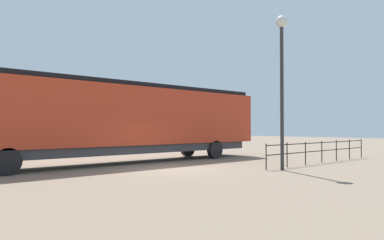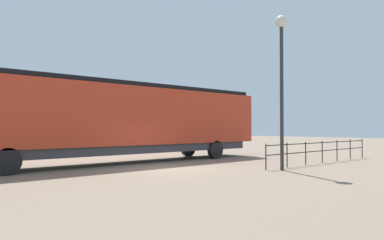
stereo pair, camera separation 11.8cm
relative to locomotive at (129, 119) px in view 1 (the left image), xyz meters
name	(u,v)px [view 1 (the left image)]	position (x,y,z in m)	size (l,w,h in m)	color
ground_plane	(174,169)	(4.01, -0.17, -2.40)	(120.00, 120.00, 0.00)	#84705B
locomotive	(129,119)	(0.00, 0.00, 0.00)	(2.80, 18.71, 4.29)	red
lamp_post	(282,60)	(7.65, 3.10, 2.54)	(0.54, 0.54, 6.96)	#2D2D2D
platform_fence	(322,149)	(7.12, 7.69, -1.64)	(0.05, 10.17, 1.19)	black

